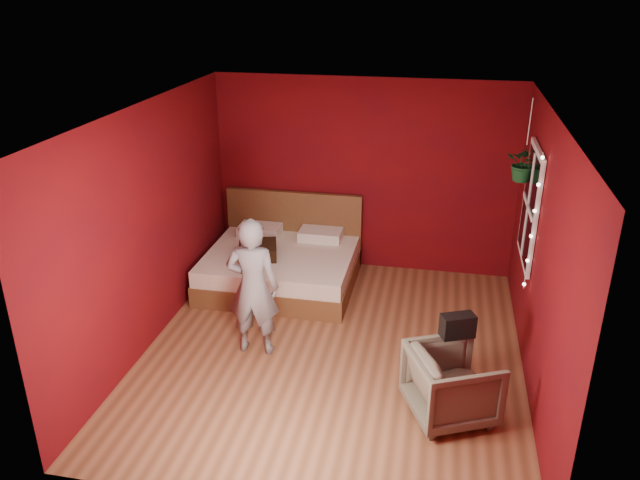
# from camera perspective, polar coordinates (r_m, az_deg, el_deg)

# --- Properties ---
(floor) EXTENTS (4.50, 4.50, 0.00)m
(floor) POSITION_cam_1_polar(r_m,az_deg,el_deg) (6.89, 1.17, -10.11)
(floor) COLOR #8F5939
(floor) RESTS_ON ground
(room_walls) EXTENTS (4.04, 4.54, 2.62)m
(room_walls) POSITION_cam_1_polar(r_m,az_deg,el_deg) (6.13, 1.29, 3.12)
(room_walls) COLOR #680A0C
(room_walls) RESTS_ON ground
(window) EXTENTS (0.05, 0.97, 1.27)m
(window) POSITION_cam_1_polar(r_m,az_deg,el_deg) (7.02, 18.65, 2.96)
(window) COLOR white
(window) RESTS_ON room_walls
(fairy_lights) EXTENTS (0.04, 0.04, 1.45)m
(fairy_lights) POSITION_cam_1_polar(r_m,az_deg,el_deg) (6.53, 18.89, 1.43)
(fairy_lights) COLOR silver
(fairy_lights) RESTS_ON room_walls
(bed) EXTENTS (1.90, 1.61, 1.04)m
(bed) POSITION_cam_1_polar(r_m,az_deg,el_deg) (8.21, -3.49, -2.20)
(bed) COLOR brown
(bed) RESTS_ON ground
(person) EXTENTS (0.58, 0.39, 1.53)m
(person) POSITION_cam_1_polar(r_m,az_deg,el_deg) (6.56, -6.15, -4.32)
(person) COLOR slate
(person) RESTS_ON ground
(armchair) EXTENTS (0.98, 0.97, 0.68)m
(armchair) POSITION_cam_1_polar(r_m,az_deg,el_deg) (5.96, 11.95, -12.72)
(armchair) COLOR #6C6655
(armchair) RESTS_ON ground
(handbag) EXTENTS (0.35, 0.27, 0.22)m
(handbag) POSITION_cam_1_polar(r_m,az_deg,el_deg) (5.95, 12.48, -7.66)
(handbag) COLOR black
(handbag) RESTS_ON armchair
(throw_pillow) EXTENTS (0.58, 0.58, 0.17)m
(throw_pillow) POSITION_cam_1_polar(r_m,az_deg,el_deg) (7.93, -5.71, -0.93)
(throw_pillow) COLOR black
(throw_pillow) RESTS_ON bed
(hanging_plant) EXTENTS (0.42, 0.39, 0.90)m
(hanging_plant) POSITION_cam_1_polar(r_m,az_deg,el_deg) (7.11, 18.19, 6.69)
(hanging_plant) COLOR silver
(hanging_plant) RESTS_ON room_walls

